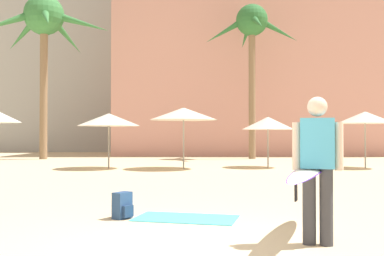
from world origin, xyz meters
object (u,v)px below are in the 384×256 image
cafe_umbrella_3 (268,123)px  backpack (123,206)px  person_far_left (315,165)px  palm_tree_far_left (252,31)px  cafe_umbrella_1 (365,117)px  beach_towel (186,218)px  cafe_umbrella_4 (109,120)px  cafe_umbrella_2 (184,114)px  palm_tree_left (44,24)px

cafe_umbrella_3 → backpack: (-4.16, -11.72, -1.63)m
backpack → person_far_left: bearing=1.6°
palm_tree_far_left → cafe_umbrella_1: palm_tree_far_left is taller
cafe_umbrella_1 → beach_towel: 13.54m
cafe_umbrella_4 → beach_towel: 11.67m
cafe_umbrella_2 → beach_towel: 11.10m
cafe_umbrella_1 → backpack: size_ratio=5.49×
cafe_umbrella_1 → cafe_umbrella_4: bearing=-178.0°
palm_tree_far_left → cafe_umbrella_4: palm_tree_far_left is taller
beach_towel → person_far_left: 2.48m
cafe_umbrella_2 → beach_towel: cafe_umbrella_2 is taller
backpack → cafe_umbrella_1: bearing=87.6°
cafe_umbrella_4 → palm_tree_far_left: bearing=49.1°
palm_tree_far_left → backpack: (-4.36, -18.75, -7.08)m
cafe_umbrella_2 → palm_tree_left: bearing=137.5°
cafe_umbrella_2 → palm_tree_far_left: bearing=64.9°
palm_tree_left → cafe_umbrella_3: bearing=-29.6°
cafe_umbrella_4 → backpack: (2.34, -11.02, -1.76)m
cafe_umbrella_3 → person_far_left: cafe_umbrella_3 is taller
cafe_umbrella_1 → cafe_umbrella_3: bearing=175.1°
cafe_umbrella_1 → palm_tree_left: bearing=156.0°
backpack → person_far_left: person_far_left is taller
beach_towel → cafe_umbrella_1: bearing=58.2°
cafe_umbrella_2 → beach_towel: size_ratio=1.68×
palm_tree_left → beach_towel: palm_tree_left is taller
palm_tree_far_left → person_far_left: size_ratio=3.12×
cafe_umbrella_1 → cafe_umbrella_2: (-7.39, -0.49, 0.13)m
backpack → person_far_left: (2.64, -1.61, 0.75)m
palm_tree_far_left → cafe_umbrella_3: size_ratio=4.08×
cafe_umbrella_3 → backpack: bearing=-109.5°
palm_tree_left → cafe_umbrella_3: 14.48m
beach_towel → backpack: bearing=-179.4°
person_far_left → palm_tree_far_left: bearing=10.3°
cafe_umbrella_3 → backpack: 12.54m
person_far_left → cafe_umbrella_3: bearing=8.7°
cafe_umbrella_4 → backpack: cafe_umbrella_4 is taller
backpack → person_far_left: size_ratio=0.15×
palm_tree_far_left → backpack: bearing=-103.1°
palm_tree_far_left → beach_towel: palm_tree_far_left is taller
palm_tree_left → person_far_left: size_ratio=3.26×
palm_tree_left → cafe_umbrella_4: palm_tree_left is taller
palm_tree_far_left → cafe_umbrella_3: 8.90m
palm_tree_left → palm_tree_far_left: bearing=2.3°
cafe_umbrella_3 → person_far_left: size_ratio=0.76×
palm_tree_far_left → backpack: 20.51m
cafe_umbrella_3 → person_far_left: (-1.51, -13.32, -0.88)m
cafe_umbrella_3 → beach_towel: bearing=-105.1°
cafe_umbrella_4 → beach_towel: bearing=-73.1°
cafe_umbrella_2 → backpack: 11.09m
cafe_umbrella_2 → cafe_umbrella_4: cafe_umbrella_2 is taller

